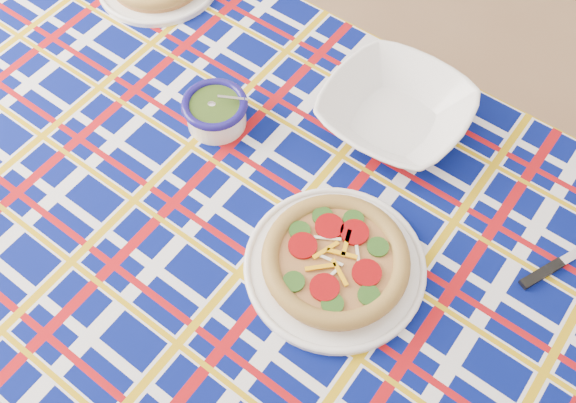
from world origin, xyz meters
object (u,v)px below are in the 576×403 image
(serving_bowl, at_px, (395,111))
(main_focaccia_plate, at_px, (336,260))
(dining_table, at_px, (254,229))
(pesto_bowl, at_px, (215,110))

(serving_bowl, bearing_deg, main_focaccia_plate, -98.40)
(dining_table, distance_m, main_focaccia_plate, 0.22)
(dining_table, bearing_deg, serving_bowl, 72.77)
(pesto_bowl, height_order, serving_bowl, pesto_bowl)
(main_focaccia_plate, height_order, pesto_bowl, pesto_bowl)
(dining_table, xyz_separation_m, serving_bowl, (0.22, 0.26, 0.11))
(main_focaccia_plate, distance_m, pesto_bowl, 0.40)
(main_focaccia_plate, bearing_deg, serving_bowl, 81.60)
(main_focaccia_plate, xyz_separation_m, serving_bowl, (0.05, 0.35, 0.00))
(pesto_bowl, distance_m, serving_bowl, 0.36)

